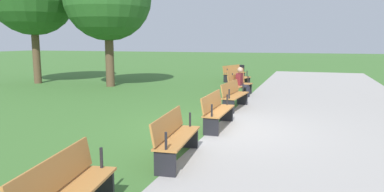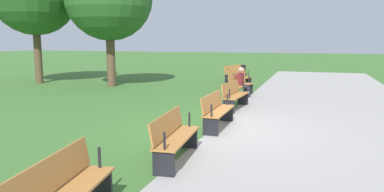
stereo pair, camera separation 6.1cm
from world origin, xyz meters
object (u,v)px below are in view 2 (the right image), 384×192
at_px(bench_2, 240,85).
at_px(bench_3, 234,95).
at_px(bench_1, 239,78).
at_px(trash_bin, 241,72).
at_px(bench_6, 64,191).
at_px(bench_4, 217,110).
at_px(bench_5, 174,136).
at_px(person_seated, 242,81).
at_px(bench_0, 235,73).

distance_m(bench_2, bench_3, 2.77).
height_order(bench_1, trash_bin, bench_1).
relative_size(bench_1, bench_6, 1.00).
distance_m(bench_4, bench_6, 5.53).
bearing_deg(bench_5, bench_6, -11.60).
relative_size(bench_3, person_seated, 1.52).
relative_size(bench_0, trash_bin, 2.33).
xyz_separation_m(bench_0, bench_6, (16.39, 1.33, 0.00)).
height_order(bench_3, bench_4, same).
height_order(bench_0, bench_4, same).
relative_size(bench_1, trash_bin, 2.33).
relative_size(bench_5, trash_bin, 2.29).
distance_m(bench_3, bench_6, 8.29).
xyz_separation_m(bench_3, bench_5, (5.53, 0.00, 0.00)).
distance_m(bench_4, person_seated, 5.37).
relative_size(bench_3, bench_6, 0.99).
distance_m(bench_1, bench_2, 2.77).
relative_size(bench_2, bench_4, 1.03).
height_order(bench_5, trash_bin, bench_5).
xyz_separation_m(bench_0, bench_4, (10.88, 1.77, 0.00)).
height_order(person_seated, trash_bin, person_seated).
relative_size(bench_6, person_seated, 1.54).
height_order(bench_3, trash_bin, bench_3).
bearing_deg(person_seated, bench_0, -156.02).
xyz_separation_m(bench_0, trash_bin, (-1.74, 0.04, -0.08)).
relative_size(bench_0, bench_4, 1.03).
height_order(bench_3, bench_5, same).
distance_m(bench_2, bench_6, 11.03).
bearing_deg(bench_0, bench_1, 34.81).
distance_m(bench_0, person_seated, 5.71).
height_order(bench_1, bench_6, same).
bearing_deg(person_seated, bench_1, -157.45).
height_order(bench_0, bench_1, same).
bearing_deg(bench_5, bench_1, 179.98).
bearing_deg(bench_1, bench_3, 23.21).
bearing_deg(bench_1, bench_6, 16.26).
bearing_deg(trash_bin, bench_0, -1.45).
height_order(bench_2, bench_4, same).
bearing_deg(bench_6, bench_2, 170.70).
bearing_deg(bench_0, bench_3, 30.18).
bearing_deg(trash_bin, bench_2, 10.23).
bearing_deg(person_seated, bench_6, 8.67).
relative_size(bench_1, bench_4, 1.03).
bearing_deg(bench_4, bench_5, -2.32).
bearing_deg(bench_2, bench_6, 9.30).
xyz_separation_m(bench_4, bench_5, (2.77, -0.11, 0.00)).
bearing_deg(trash_bin, bench_1, 9.40).
xyz_separation_m(bench_0, bench_5, (13.65, 1.66, 0.00)).
bearing_deg(bench_5, bench_3, 175.35).
bearing_deg(bench_1, bench_5, 18.58).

